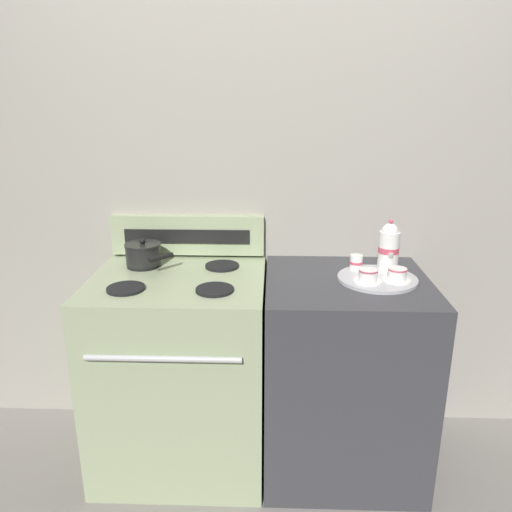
{
  "coord_description": "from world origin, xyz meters",
  "views": [
    {
      "loc": [
        0.06,
        -2.03,
        1.67
      ],
      "look_at": [
        -0.02,
        0.07,
        1.0
      ],
      "focal_mm": 35.0,
      "sensor_mm": 36.0,
      "label": 1
    }
  ],
  "objects_px": {
    "serving_tray": "(377,279)",
    "teacup_left": "(397,274)",
    "teapot": "(389,247)",
    "stove": "(182,370)",
    "teacup_right": "(368,276)",
    "creamer_jug": "(356,262)",
    "saucepan": "(144,254)"
  },
  "relations": [
    {
      "from": "serving_tray",
      "to": "teacup_right",
      "type": "height_order",
      "value": "teacup_right"
    },
    {
      "from": "stove",
      "to": "saucepan",
      "type": "xyz_separation_m",
      "value": [
        -0.18,
        0.15,
        0.52
      ]
    },
    {
      "from": "serving_tray",
      "to": "teacup_left",
      "type": "xyz_separation_m",
      "value": [
        0.07,
        -0.04,
        0.03
      ]
    },
    {
      "from": "teacup_left",
      "to": "creamer_jug",
      "type": "height_order",
      "value": "creamer_jug"
    },
    {
      "from": "saucepan",
      "to": "teacup_left",
      "type": "distance_m",
      "value": 1.14
    },
    {
      "from": "serving_tray",
      "to": "teacup_right",
      "type": "relative_size",
      "value": 2.83
    },
    {
      "from": "teapot",
      "to": "creamer_jug",
      "type": "distance_m",
      "value": 0.16
    },
    {
      "from": "serving_tray",
      "to": "creamer_jug",
      "type": "relative_size",
      "value": 4.99
    },
    {
      "from": "stove",
      "to": "teacup_right",
      "type": "bearing_deg",
      "value": -4.08
    },
    {
      "from": "teapot",
      "to": "creamer_jug",
      "type": "height_order",
      "value": "teapot"
    },
    {
      "from": "teapot",
      "to": "teacup_right",
      "type": "distance_m",
      "value": 0.2
    },
    {
      "from": "stove",
      "to": "teapot",
      "type": "bearing_deg",
      "value": 5.0
    },
    {
      "from": "teacup_left",
      "to": "teapot",
      "type": "bearing_deg",
      "value": 97.49
    },
    {
      "from": "teapot",
      "to": "creamer_jug",
      "type": "bearing_deg",
      "value": 173.82
    },
    {
      "from": "stove",
      "to": "teacup_right",
      "type": "relative_size",
      "value": 7.73
    },
    {
      "from": "stove",
      "to": "serving_tray",
      "type": "relative_size",
      "value": 2.73
    },
    {
      "from": "teacup_right",
      "to": "creamer_jug",
      "type": "bearing_deg",
      "value": 99.38
    },
    {
      "from": "teacup_left",
      "to": "creamer_jug",
      "type": "distance_m",
      "value": 0.2
    },
    {
      "from": "teacup_left",
      "to": "teacup_right",
      "type": "height_order",
      "value": "same"
    },
    {
      "from": "saucepan",
      "to": "creamer_jug",
      "type": "distance_m",
      "value": 0.97
    },
    {
      "from": "teapot",
      "to": "teacup_left",
      "type": "distance_m",
      "value": 0.15
    },
    {
      "from": "serving_tray",
      "to": "creamer_jug",
      "type": "height_order",
      "value": "creamer_jug"
    },
    {
      "from": "teapot",
      "to": "creamer_jug",
      "type": "relative_size",
      "value": 3.47
    },
    {
      "from": "saucepan",
      "to": "teapot",
      "type": "relative_size",
      "value": 1.0
    },
    {
      "from": "stove",
      "to": "teacup_left",
      "type": "height_order",
      "value": "teacup_left"
    },
    {
      "from": "saucepan",
      "to": "serving_tray",
      "type": "xyz_separation_m",
      "value": [
        1.05,
        -0.15,
        -0.06
      ]
    },
    {
      "from": "serving_tray",
      "to": "teacup_left",
      "type": "bearing_deg",
      "value": -26.65
    },
    {
      "from": "teapot",
      "to": "stove",
      "type": "bearing_deg",
      "value": -175.0
    },
    {
      "from": "teacup_right",
      "to": "creamer_jug",
      "type": "relative_size",
      "value": 1.77
    },
    {
      "from": "serving_tray",
      "to": "teapot",
      "type": "relative_size",
      "value": 1.44
    },
    {
      "from": "teacup_right",
      "to": "serving_tray",
      "type": "bearing_deg",
      "value": 47.48
    },
    {
      "from": "stove",
      "to": "creamer_jug",
      "type": "xyz_separation_m",
      "value": [
        0.79,
        0.1,
        0.51
      ]
    }
  ]
}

